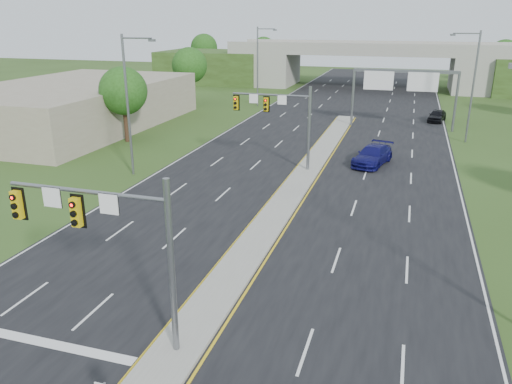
{
  "coord_description": "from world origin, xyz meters",
  "views": [
    {
      "loc": [
        7.6,
        -14.39,
        12.1
      ],
      "look_at": [
        -0.05,
        10.5,
        3.0
      ],
      "focal_mm": 35.0,
      "sensor_mm": 36.0,
      "label": 1
    }
  ],
  "objects": [
    {
      "name": "tree_l_near",
      "position": [
        -20.0,
        30.0,
        5.18
      ],
      "size": [
        4.8,
        4.8,
        7.6
      ],
      "color": "#382316",
      "rests_on": "ground"
    },
    {
      "name": "lightpole_r_far",
      "position": [
        13.3,
        40.0,
        6.1
      ],
      "size": [
        2.85,
        0.25,
        11.0
      ],
      "color": "slate",
      "rests_on": "ground"
    },
    {
      "name": "road",
      "position": [
        0.0,
        35.0,
        0.01
      ],
      "size": [
        24.0,
        160.0,
        0.02
      ],
      "primitive_type": "cube",
      "color": "black",
      "rests_on": "ground"
    },
    {
      "name": "overpass",
      "position": [
        0.0,
        80.0,
        3.55
      ],
      "size": [
        80.0,
        14.0,
        8.1
      ],
      "color": "gray",
      "rests_on": "ground"
    },
    {
      "name": "car_far_c",
      "position": [
        11.0,
        50.54,
        0.75
      ],
      "size": [
        2.59,
        4.57,
        1.46
      ],
      "primitive_type": "imported",
      "rotation": [
        0.0,
        0.0,
        -0.21
      ],
      "color": "black",
      "rests_on": "road"
    },
    {
      "name": "commercial_building",
      "position": [
        -30.0,
        35.0,
        2.5
      ],
      "size": [
        18.0,
        30.0,
        5.0
      ],
      "primitive_type": "cube",
      "color": "gray",
      "rests_on": "ground"
    },
    {
      "name": "signal_mast_near",
      "position": [
        -2.26,
        -0.07,
        4.73
      ],
      "size": [
        6.62,
        0.6,
        7.0
      ],
      "color": "slate",
      "rests_on": "ground"
    },
    {
      "name": "tree_back_a",
      "position": [
        -38.0,
        94.0,
        5.84
      ],
      "size": [
        6.0,
        6.0,
        8.85
      ],
      "color": "#382316",
      "rests_on": "ground"
    },
    {
      "name": "signal_mast_far",
      "position": [
        -2.26,
        24.93,
        4.73
      ],
      "size": [
        6.62,
        0.6,
        7.0
      ],
      "color": "slate",
      "rests_on": "ground"
    },
    {
      "name": "tree_back_c",
      "position": [
        24.0,
        94.0,
        5.51
      ],
      "size": [
        5.6,
        5.6,
        8.32
      ],
      "color": "#382316",
      "rests_on": "ground"
    },
    {
      "name": "lane_markings",
      "position": [
        -0.6,
        28.91,
        0.02
      ],
      "size": [
        23.72,
        160.0,
        0.01
      ],
      "color": "gold",
      "rests_on": "road"
    },
    {
      "name": "sign_gantry",
      "position": [
        6.68,
        44.92,
        5.24
      ],
      "size": [
        11.58,
        0.44,
        6.67
      ],
      "color": "slate",
      "rests_on": "ground"
    },
    {
      "name": "tree_back_b",
      "position": [
        -24.0,
        94.0,
        5.51
      ],
      "size": [
        5.6,
        5.6,
        8.32
      ],
      "color": "#382316",
      "rests_on": "ground"
    },
    {
      "name": "lightpole_l_mid",
      "position": [
        -13.3,
        20.0,
        6.1
      ],
      "size": [
        2.85,
        0.25,
        11.0
      ],
      "color": "slate",
      "rests_on": "ground"
    },
    {
      "name": "ground",
      "position": [
        0.0,
        0.0,
        0.0
      ],
      "size": [
        240.0,
        240.0,
        0.0
      ],
      "primitive_type": "plane",
      "color": "#2B4017",
      "rests_on": "ground"
    },
    {
      "name": "median",
      "position": [
        0.0,
        23.0,
        0.1
      ],
      "size": [
        2.0,
        54.0,
        0.16
      ],
      "primitive_type": "cube",
      "color": "gray",
      "rests_on": "road"
    },
    {
      "name": "tree_l_mid",
      "position": [
        -24.0,
        55.0,
        5.51
      ],
      "size": [
        5.2,
        5.2,
        8.12
      ],
      "color": "#382316",
      "rests_on": "ground"
    },
    {
      "name": "car_far_b",
      "position": [
        4.98,
        28.66,
        0.83
      ],
      "size": [
        3.6,
        6.0,
        1.63
      ],
      "primitive_type": "imported",
      "rotation": [
        0.0,
        0.0,
        -0.25
      ],
      "color": "#0E0D53",
      "rests_on": "road"
    },
    {
      "name": "lightpole_l_far",
      "position": [
        -13.3,
        55.0,
        6.1
      ],
      "size": [
        2.85,
        0.25,
        11.0
      ],
      "color": "slate",
      "rests_on": "ground"
    }
  ]
}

